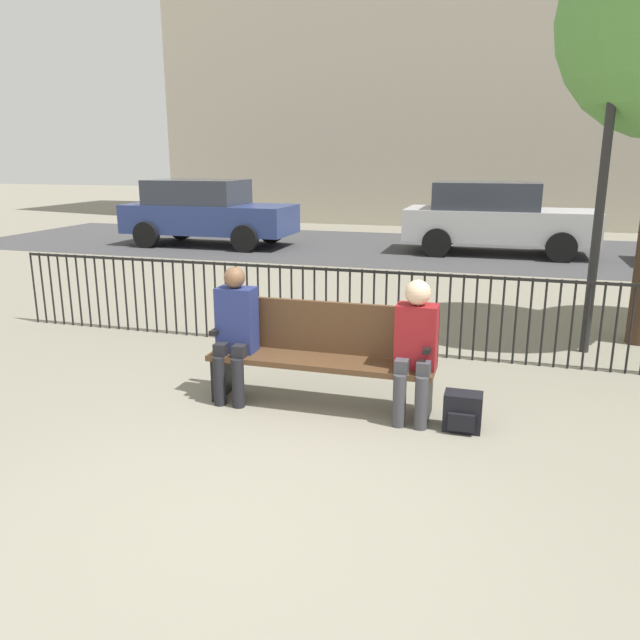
# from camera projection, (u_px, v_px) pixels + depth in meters

# --- Properties ---
(ground_plane) EXTENTS (80.00, 80.00, 0.00)m
(ground_plane) POSITION_uv_depth(u_px,v_px,m) (235.00, 518.00, 3.87)
(ground_plane) COLOR gray
(park_bench) EXTENTS (2.01, 0.45, 0.92)m
(park_bench) POSITION_uv_depth(u_px,v_px,m) (323.00, 350.00, 5.55)
(park_bench) COLOR #4C331E
(park_bench) RESTS_ON ground
(seated_person_0) EXTENTS (0.34, 0.39, 1.23)m
(seated_person_0) POSITION_uv_depth(u_px,v_px,m) (235.00, 328.00, 5.60)
(seated_person_0) COLOR black
(seated_person_0) RESTS_ON ground
(seated_person_1) EXTENTS (0.34, 0.39, 1.20)m
(seated_person_1) POSITION_uv_depth(u_px,v_px,m) (415.00, 343.00, 5.15)
(seated_person_1) COLOR #3D3D42
(seated_person_1) RESTS_ON ground
(backpack) EXTENTS (0.30, 0.24, 0.32)m
(backpack) POSITION_uv_depth(u_px,v_px,m) (463.00, 412.00, 5.08)
(backpack) COLOR black
(backpack) RESTS_ON ground
(fence_railing) EXTENTS (9.01, 0.03, 0.95)m
(fence_railing) POSITION_uv_depth(u_px,v_px,m) (362.00, 303.00, 7.07)
(fence_railing) COLOR black
(fence_railing) RESTS_ON ground
(lamp_post) EXTENTS (0.28, 0.28, 3.83)m
(lamp_post) POSITION_uv_depth(u_px,v_px,m) (609.00, 123.00, 6.53)
(lamp_post) COLOR black
(lamp_post) RESTS_ON ground
(street_surface) EXTENTS (24.00, 6.00, 0.01)m
(street_surface) POSITION_uv_depth(u_px,v_px,m) (439.00, 250.00, 15.00)
(street_surface) COLOR #3D3D3F
(street_surface) RESTS_ON ground
(parked_car_0) EXTENTS (4.20, 1.94, 1.62)m
(parked_car_0) POSITION_uv_depth(u_px,v_px,m) (206.00, 212.00, 15.58)
(parked_car_0) COLOR navy
(parked_car_0) RESTS_ON ground
(parked_car_1) EXTENTS (4.20, 1.94, 1.62)m
(parked_car_1) POSITION_uv_depth(u_px,v_px,m) (496.00, 217.00, 14.18)
(parked_car_1) COLOR #B7B7BC
(parked_car_1) RESTS_ON ground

